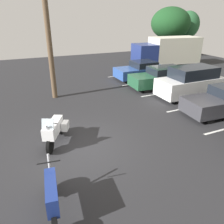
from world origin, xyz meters
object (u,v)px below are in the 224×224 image
at_px(car_blue, 141,70).
at_px(car_green, 162,77).
at_px(box_truck, 167,51).
at_px(motorcycle_touring, 54,129).
at_px(utility_pole, 48,34).
at_px(car_white, 191,82).
at_px(motorcycle_second, 52,196).

relative_size(car_blue, car_green, 0.91).
distance_m(car_blue, box_truck, 5.96).
xyz_separation_m(motorcycle_touring, car_blue, (-7.45, 8.55, 0.03)).
distance_m(car_blue, utility_pole, 8.33).
height_order(car_green, car_white, car_white).
bearing_deg(car_blue, box_truck, 122.99).
bearing_deg(motorcycle_second, car_blue, 139.95).
height_order(motorcycle_touring, box_truck, box_truck).
relative_size(motorcycle_second, car_blue, 0.55).
height_order(car_blue, box_truck, box_truck).
relative_size(box_truck, utility_pole, 0.92).
bearing_deg(motorcycle_touring, car_blue, 131.05).
bearing_deg(motorcycle_touring, car_white, 104.45).
bearing_deg(motorcycle_second, box_truck, 135.04).
relative_size(motorcycle_touring, box_truck, 0.28).
distance_m(motorcycle_touring, car_green, 9.85).
bearing_deg(utility_pole, car_blue, 102.95).
xyz_separation_m(car_blue, utility_pole, (1.72, -7.49, 3.21)).
bearing_deg(car_white, motorcycle_second, -58.92).
height_order(motorcycle_second, utility_pole, utility_pole).
bearing_deg(motorcycle_touring, car_green, 118.59).
relative_size(car_white, box_truck, 0.62).
xyz_separation_m(motorcycle_touring, car_white, (-2.35, 9.14, 0.29)).
xyz_separation_m(motorcycle_second, box_truck, (-14.26, 14.23, 0.89)).
bearing_deg(box_truck, motorcycle_second, -44.96).
height_order(car_white, box_truck, box_truck).
height_order(car_blue, utility_pole, utility_pole).
xyz_separation_m(car_green, car_white, (2.36, 0.48, 0.21)).
relative_size(car_blue, car_white, 0.99).
xyz_separation_m(motorcycle_touring, motorcycle_second, (3.59, -0.73, -0.03)).
bearing_deg(car_white, car_green, -168.41).
bearing_deg(box_truck, car_white, -27.72).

